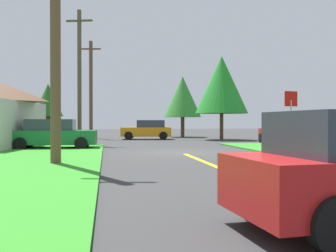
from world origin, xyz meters
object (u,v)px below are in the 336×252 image
(stop_sign, at_px, (291,110))
(parked_car_near_building, at_px, (53,134))
(car_approaching_junction, at_px, (148,130))
(car_on_crossroad, at_px, (281,132))
(oak_tree_left, at_px, (222,85))
(pine_tree_center, at_px, (183,97))
(oak_tree_right, at_px, (48,100))
(utility_pole_mid, at_px, (79,75))
(utility_pole_near, at_px, (55,29))
(utility_pole_far, at_px, (91,89))

(stop_sign, xyz_separation_m, parked_car_near_building, (-11.31, 4.84, -1.21))
(stop_sign, xyz_separation_m, car_approaching_junction, (-5.01, 15.43, -1.21))
(car_on_crossroad, bearing_deg, oak_tree_left, 24.82)
(car_on_crossroad, distance_m, oak_tree_left, 7.79)
(stop_sign, height_order, pine_tree_center, pine_tree_center)
(oak_tree_left, relative_size, oak_tree_right, 1.48)
(utility_pole_mid, bearing_deg, utility_pole_near, -89.70)
(car_approaching_junction, height_order, oak_tree_left, oak_tree_left)
(parked_car_near_building, relative_size, oak_tree_right, 0.98)
(car_approaching_junction, xyz_separation_m, car_on_crossroad, (7.99, -8.25, 0.00))
(stop_sign, height_order, oak_tree_right, oak_tree_right)
(stop_sign, xyz_separation_m, car_on_crossroad, (2.98, 7.19, -1.21))
(stop_sign, height_order, utility_pole_mid, utility_pole_mid)
(utility_pole_far, bearing_deg, stop_sign, -61.84)
(car_on_crossroad, height_order, utility_pole_far, utility_pole_far)
(oak_tree_right, bearing_deg, utility_pole_far, 26.78)
(pine_tree_center, bearing_deg, car_approaching_junction, -131.98)
(utility_pole_mid, bearing_deg, oak_tree_left, 20.12)
(car_approaching_junction, bearing_deg, car_on_crossroad, 142.33)
(stop_sign, height_order, car_on_crossroad, stop_sign)
(utility_pole_near, distance_m, utility_pole_far, 21.39)
(utility_pole_far, xyz_separation_m, oak_tree_right, (-3.46, -1.75, -1.18))
(stop_sign, relative_size, car_approaching_junction, 0.66)
(utility_pole_mid, bearing_deg, utility_pole_far, 87.26)
(parked_car_near_building, bearing_deg, utility_pole_mid, 79.69)
(car_approaching_junction, bearing_deg, stop_sign, 116.24)
(car_approaching_junction, xyz_separation_m, oak_tree_left, (5.95, -1.73, 3.74))
(stop_sign, distance_m, oak_tree_left, 13.97)
(car_approaching_junction, distance_m, oak_tree_left, 7.24)
(utility_pole_near, height_order, oak_tree_left, utility_pole_near)
(utility_pole_far, height_order, oak_tree_right, utility_pole_far)
(stop_sign, bearing_deg, car_on_crossroad, -124.21)
(car_approaching_junction, relative_size, oak_tree_right, 0.94)
(car_on_crossroad, xyz_separation_m, oak_tree_left, (-2.04, 6.52, 3.74))
(stop_sign, relative_size, oak_tree_left, 0.42)
(stop_sign, relative_size, oak_tree_right, 0.62)
(stop_sign, bearing_deg, oak_tree_right, -63.02)
(car_approaching_junction, relative_size, utility_pole_near, 0.48)
(pine_tree_center, distance_m, oak_tree_right, 12.59)
(utility_pole_far, bearing_deg, oak_tree_right, -153.22)
(utility_pole_mid, height_order, pine_tree_center, utility_pole_mid)
(oak_tree_left, xyz_separation_m, oak_tree_right, (-14.20, 2.86, -1.26))
(car_approaching_junction, distance_m, utility_pole_mid, 8.69)
(parked_car_near_building, bearing_deg, car_on_crossroad, 11.81)
(oak_tree_right, bearing_deg, car_approaching_junction, -7.81)
(car_approaching_junction, xyz_separation_m, utility_pole_near, (-5.15, -18.51, 3.83))
(car_on_crossroad, xyz_separation_m, parked_car_near_building, (-14.28, -2.34, 0.00))
(utility_pole_near, xyz_separation_m, oak_tree_left, (11.10, 16.78, -0.10))
(stop_sign, height_order, parked_car_near_building, stop_sign)
(pine_tree_center, height_order, oak_tree_right, pine_tree_center)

